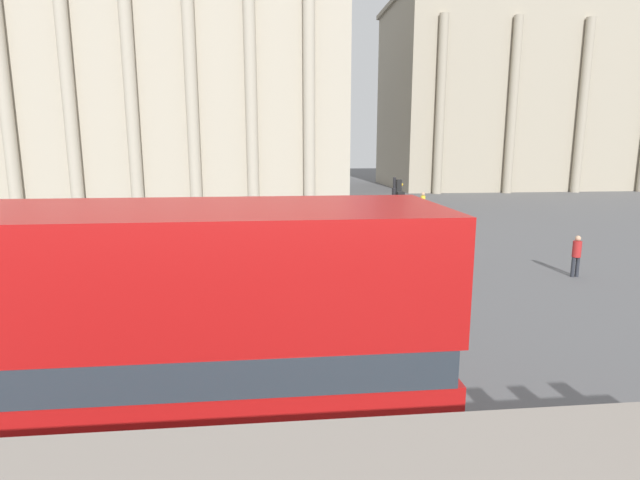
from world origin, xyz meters
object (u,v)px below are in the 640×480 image
double_decker_bus (34,359)px  car_maroon (381,244)px  traffic_light_near (395,235)px  plaza_building_left (150,77)px  plaza_building_right (510,97)px  pedestrian_red (576,253)px  pedestrian_yellow (423,203)px  pedestrian_grey (422,231)px  traffic_light_mid (396,208)px

double_decker_bus → car_maroon: (7.87, 14.77, -1.66)m
double_decker_bus → traffic_light_near: bearing=45.8°
plaza_building_left → plaza_building_right: (37.97, 13.27, -0.07)m
car_maroon → pedestrian_red: 7.65m
car_maroon → pedestrian_yellow: 13.05m
pedestrian_grey → plaza_building_left: bearing=113.7°
plaza_building_left → traffic_light_near: bearing=-66.8°
pedestrian_grey → traffic_light_near: bearing=-126.3°
plaza_building_left → traffic_light_mid: plaza_building_left is taller
plaza_building_right → pedestrian_grey: (-21.03, -34.90, -9.52)m
plaza_building_left → traffic_light_near: size_ratio=8.55×
traffic_light_near → plaza_building_right: bearing=60.7°
traffic_light_mid → pedestrian_grey: 3.79m
traffic_light_near → pedestrian_yellow: size_ratio=2.12×
traffic_light_near → pedestrian_yellow: bearing=70.3°
double_decker_bus → pedestrian_yellow: 29.80m
pedestrian_grey → double_decker_bus: bearing=-136.1°
traffic_light_near → plaza_building_left: bearing=113.2°
car_maroon → traffic_light_mid: bearing=76.7°
pedestrian_yellow → pedestrian_red: 15.40m
car_maroon → pedestrian_grey: (2.40, 1.85, 0.21)m
double_decker_bus → pedestrian_grey: (10.26, 16.61, -1.45)m
plaza_building_left → pedestrian_red: 35.72m
traffic_light_mid → car_maroon: size_ratio=0.88×
traffic_light_near → pedestrian_red: size_ratio=2.37×
plaza_building_right → pedestrian_yellow: 32.09m
car_maroon → plaza_building_left: bearing=-90.9°
pedestrian_yellow → pedestrian_grey: bearing=-41.5°
double_decker_bus → traffic_light_near: size_ratio=2.72×
double_decker_bus → pedestrian_grey: size_ratio=6.49×
plaza_building_right → traffic_light_near: (-24.74, -44.12, -7.94)m
pedestrian_red → car_maroon: bearing=-33.5°
plaza_building_left → car_maroon: plaza_building_left is taller
traffic_light_near → pedestrian_red: (8.09, 3.84, -1.57)m
plaza_building_right → car_maroon: plaza_building_right is taller
double_decker_bus → plaza_building_left: bearing=97.3°
plaza_building_right → traffic_light_near: size_ratio=7.52×
plaza_building_left → pedestrian_yellow: plaza_building_left is taller
pedestrian_grey → car_maroon: bearing=-156.7°
traffic_light_mid → car_maroon: traffic_light_mid is taller
double_decker_bus → plaza_building_right: 60.81m
pedestrian_red → double_decker_bus: bearing=31.5°
plaza_building_right → car_maroon: bearing=-122.5°
plaza_building_right → traffic_light_mid: bearing=-121.5°
car_maroon → pedestrian_red: bearing=119.8°
double_decker_bus → plaza_building_right: plaza_building_right is taller
car_maroon → pedestrian_yellow: pedestrian_yellow is taller
traffic_light_mid → car_maroon: 1.99m
plaza_building_left → pedestrian_yellow: (20.09, -11.67, -9.46)m
traffic_light_near → pedestrian_yellow: traffic_light_near is taller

